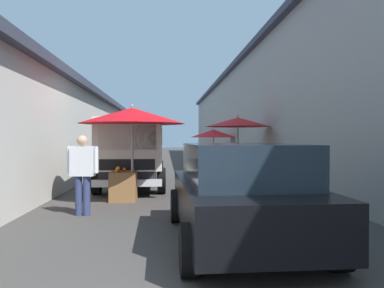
# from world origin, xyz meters

# --- Properties ---
(ground) EXTENTS (90.00, 90.00, 0.00)m
(ground) POSITION_xyz_m (13.50, 0.00, 0.00)
(ground) COLOR #3D3A38
(building_left_whitewash) EXTENTS (49.80, 7.50, 3.47)m
(building_left_whitewash) POSITION_xyz_m (15.75, 6.81, 1.74)
(building_left_whitewash) COLOR beige
(building_left_whitewash) RESTS_ON ground
(building_right_concrete) EXTENTS (49.80, 7.50, 5.59)m
(building_right_concrete) POSITION_xyz_m (15.75, -6.81, 2.80)
(building_right_concrete) COLOR gray
(building_right_concrete) RESTS_ON ground
(fruit_stall_far_right) EXTENTS (2.36, 2.36, 2.36)m
(fruit_stall_far_right) POSITION_xyz_m (11.31, -2.12, 1.78)
(fruit_stall_far_right) COLOR #9E9EA3
(fruit_stall_far_right) RESTS_ON ground
(fruit_stall_near_left) EXTENTS (2.56, 2.56, 2.35)m
(fruit_stall_near_left) POSITION_xyz_m (7.13, 1.31, 1.89)
(fruit_stall_near_left) COLOR #9E9EA3
(fruit_stall_near_left) RESTS_ON ground
(fruit_stall_far_left) EXTENTS (2.57, 2.57, 2.09)m
(fruit_stall_far_left) POSITION_xyz_m (18.61, -2.19, 1.63)
(fruit_stall_far_left) COLOR #9E9EA3
(fruit_stall_far_left) RESTS_ON ground
(hatchback_car) EXTENTS (3.95, 1.99, 1.45)m
(hatchback_car) POSITION_xyz_m (3.38, -0.62, 0.74)
(hatchback_car) COLOR black
(hatchback_car) RESTS_ON ground
(delivery_truck) EXTENTS (4.97, 2.07, 2.08)m
(delivery_truck) POSITION_xyz_m (8.92, 1.48, 1.04)
(delivery_truck) COLOR black
(delivery_truck) RESTS_ON ground
(vendor_by_crates) EXTENTS (0.23, 0.65, 1.63)m
(vendor_by_crates) POSITION_xyz_m (14.00, 1.09, 0.94)
(vendor_by_crates) COLOR navy
(vendor_by_crates) RESTS_ON ground
(vendor_in_shade) EXTENTS (0.26, 0.63, 1.59)m
(vendor_in_shade) POSITION_xyz_m (5.47, 2.11, 0.91)
(vendor_in_shade) COLOR navy
(vendor_in_shade) RESTS_ON ground
(parked_scooter) EXTENTS (1.68, 0.53, 1.14)m
(parked_scooter) POSITION_xyz_m (8.18, -2.58, 0.45)
(parked_scooter) COLOR black
(parked_scooter) RESTS_ON ground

